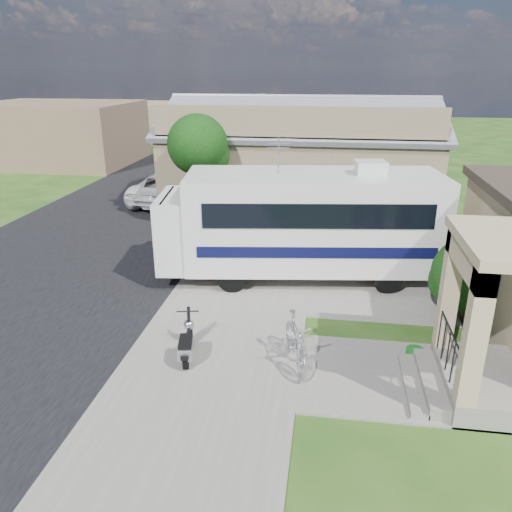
# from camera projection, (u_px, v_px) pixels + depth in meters

# --- Properties ---
(ground) EXTENTS (120.00, 120.00, 0.00)m
(ground) POSITION_uv_depth(u_px,v_px,m) (261.00, 344.00, 12.05)
(ground) COLOR #183F11
(street_slab) EXTENTS (9.00, 80.00, 0.02)m
(street_slab) POSITION_uv_depth(u_px,v_px,m) (126.00, 216.00, 22.32)
(street_slab) COLOR black
(street_slab) RESTS_ON ground
(sidewalk_slab) EXTENTS (4.00, 80.00, 0.06)m
(sidewalk_slab) POSITION_uv_depth(u_px,v_px,m) (270.00, 221.00, 21.42)
(sidewalk_slab) COLOR slate
(sidewalk_slab) RESTS_ON ground
(driveway_slab) EXTENTS (7.00, 6.00, 0.05)m
(driveway_slab) POSITION_uv_depth(u_px,v_px,m) (327.00, 274.00, 16.00)
(driveway_slab) COLOR slate
(driveway_slab) RESTS_ON ground
(walk_slab) EXTENTS (4.00, 3.00, 0.05)m
(walk_slab) POSITION_uv_depth(u_px,v_px,m) (393.00, 377.00, 10.71)
(walk_slab) COLOR slate
(walk_slab) RESTS_ON ground
(warehouse) EXTENTS (12.50, 8.40, 5.04)m
(warehouse) POSITION_uv_depth(u_px,v_px,m) (301.00, 160.00, 24.25)
(warehouse) COLOR brown
(warehouse) RESTS_ON ground
(distant_bldg_far) EXTENTS (10.00, 8.00, 4.00)m
(distant_bldg_far) POSITION_uv_depth(u_px,v_px,m) (59.00, 133.00, 34.00)
(distant_bldg_far) COLOR brown
(distant_bldg_far) RESTS_ON ground
(distant_bldg_near) EXTENTS (8.00, 7.00, 3.20)m
(distant_bldg_near) POSITION_uv_depth(u_px,v_px,m) (148.00, 121.00, 44.96)
(distant_bldg_near) COLOR brown
(distant_bldg_near) RESTS_ON ground
(street_tree_a) EXTENTS (2.44, 2.40, 4.58)m
(street_tree_a) POSITION_uv_depth(u_px,v_px,m) (200.00, 148.00, 19.76)
(street_tree_a) COLOR #301E15
(street_tree_a) RESTS_ON ground
(street_tree_b) EXTENTS (2.44, 2.40, 4.73)m
(street_tree_b) POSITION_uv_depth(u_px,v_px,m) (243.00, 119.00, 28.96)
(street_tree_b) COLOR #301E15
(street_tree_b) RESTS_ON ground
(street_tree_c) EXTENTS (2.44, 2.40, 4.42)m
(street_tree_c) POSITION_uv_depth(u_px,v_px,m) (264.00, 111.00, 37.38)
(street_tree_c) COLOR #301E15
(street_tree_c) RESTS_ON ground
(motorhome) EXTENTS (8.73, 3.74, 4.34)m
(motorhome) POSITION_uv_depth(u_px,v_px,m) (302.00, 221.00, 15.21)
(motorhome) COLOR silver
(motorhome) RESTS_ON ground
(shrub) EXTENTS (2.16, 2.07, 2.66)m
(shrub) POSITION_uv_depth(u_px,v_px,m) (473.00, 271.00, 12.82)
(shrub) COLOR #301E15
(shrub) RESTS_ON ground
(scooter) EXTENTS (0.61, 1.47, 0.97)m
(scooter) POSITION_uv_depth(u_px,v_px,m) (187.00, 343.00, 11.23)
(scooter) COLOR black
(scooter) RESTS_ON ground
(bicycle) EXTENTS (1.07, 2.00, 1.16)m
(bicycle) POSITION_uv_depth(u_px,v_px,m) (295.00, 343.00, 10.96)
(bicycle) COLOR #A5A5AC
(bicycle) RESTS_ON ground
(pickup_truck) EXTENTS (3.17, 5.67, 1.50)m
(pickup_truck) POSITION_uv_depth(u_px,v_px,m) (171.00, 187.00, 24.41)
(pickup_truck) COLOR white
(pickup_truck) RESTS_ON ground
(van) EXTENTS (3.76, 6.81, 1.87)m
(van) POSITION_uv_depth(u_px,v_px,m) (201.00, 156.00, 31.61)
(van) COLOR white
(van) RESTS_ON ground
(garden_hose) EXTENTS (0.40, 0.40, 0.18)m
(garden_hose) POSITION_uv_depth(u_px,v_px,m) (415.00, 353.00, 11.48)
(garden_hose) COLOR #13611A
(garden_hose) RESTS_ON ground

